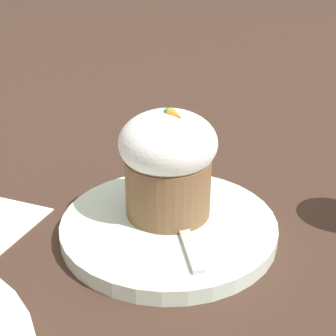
% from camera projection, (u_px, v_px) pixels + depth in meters
% --- Properties ---
extents(ground_plane, '(4.00, 4.00, 0.00)m').
position_uv_depth(ground_plane, '(169.00, 232.00, 0.45)').
color(ground_plane, '#3D281E').
extents(dessert_plate, '(0.20, 0.20, 0.01)m').
position_uv_depth(dessert_plate, '(169.00, 226.00, 0.45)').
color(dessert_plate, silver).
rests_on(dessert_plate, ground_plane).
extents(carrot_cake, '(0.09, 0.09, 0.11)m').
position_uv_depth(carrot_cake, '(168.00, 162.00, 0.43)').
color(carrot_cake, brown).
rests_on(carrot_cake, dessert_plate).
extents(spoon, '(0.11, 0.08, 0.01)m').
position_uv_depth(spoon, '(180.00, 218.00, 0.44)').
color(spoon, '#B7B7BC').
rests_on(spoon, dessert_plate).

